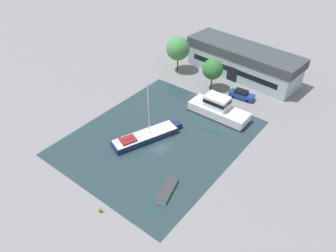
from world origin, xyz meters
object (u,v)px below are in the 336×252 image
quay_tree_near_building (213,69)px  quay_tree_by_water (178,48)px  warehouse_building (243,61)px  motor_cruiser (218,109)px  parked_car (242,94)px  sailboat_moored (146,136)px  small_dinghy (167,190)px

quay_tree_near_building → quay_tree_by_water: size_ratio=0.84×
warehouse_building → motor_cruiser: bearing=-71.3°
motor_cruiser → parked_car: bearing=-4.7°
quay_tree_by_water → motor_cruiser: bearing=-30.5°
sailboat_moored → motor_cruiser: (5.63, 12.65, 0.77)m
motor_cruiser → small_dinghy: size_ratio=2.24×
sailboat_moored → small_dinghy: bearing=-14.0°
warehouse_building → parked_car: size_ratio=5.13×
parked_car → quay_tree_by_water: bearing=-101.5°
parked_car → small_dinghy: bearing=1.0°
quay_tree_by_water → parked_car: quay_tree_by_water is taller
quay_tree_near_building → quay_tree_by_water: quay_tree_by_water is taller
sailboat_moored → small_dinghy: size_ratio=2.49×
warehouse_building → quay_tree_near_building: 9.14m
quay_tree_near_building → small_dinghy: 28.29m
warehouse_building → small_dinghy: 36.11m
parked_car → small_dinghy: (3.20, -26.80, -0.55)m
warehouse_building → parked_car: bearing=-56.7°
warehouse_building → small_dinghy: warehouse_building is taller
small_dinghy → parked_car: bearing=-98.7°
warehouse_building → small_dinghy: bearing=-72.7°
quay_tree_near_building → sailboat_moored: size_ratio=0.53×
quay_tree_by_water → small_dinghy: bearing=-55.6°
quay_tree_near_building → sailboat_moored: sailboat_moored is taller
warehouse_building → sailboat_moored: sailboat_moored is taller
parked_car → sailboat_moored: bearing=-22.9°
motor_cruiser → small_dinghy: 19.62m
motor_cruiser → small_dinghy: (3.80, -19.22, -1.06)m
sailboat_moored → motor_cruiser: bearing=86.9°
parked_car → warehouse_building: bearing=-157.4°
warehouse_building → quay_tree_by_water: quay_tree_by_water is taller
parked_car → sailboat_moored: sailboat_moored is taller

